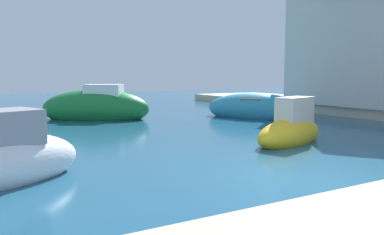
{
  "coord_description": "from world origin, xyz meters",
  "views": [
    {
      "loc": [
        -5.98,
        -5.57,
        2.08
      ],
      "look_at": [
        1.95,
        8.33,
        0.32
      ],
      "focal_mm": 36.49,
      "sensor_mm": 36.0,
      "label": 1
    }
  ],
  "objects_px": {
    "moored_boat_4": "(291,130)",
    "quayside_tree": "(362,47)",
    "moored_boat_3": "(255,109)",
    "moored_boat_2": "(96,108)"
  },
  "relations": [
    {
      "from": "quayside_tree",
      "to": "moored_boat_4",
      "type": "bearing_deg",
      "value": -151.91
    },
    {
      "from": "moored_boat_3",
      "to": "quayside_tree",
      "type": "xyz_separation_m",
      "value": [
        7.23,
        -0.31,
        3.18
      ]
    },
    {
      "from": "moored_boat_2",
      "to": "moored_boat_4",
      "type": "relative_size",
      "value": 1.58
    },
    {
      "from": "moored_boat_4",
      "to": "quayside_tree",
      "type": "bearing_deg",
      "value": -169.51
    },
    {
      "from": "moored_boat_4",
      "to": "moored_boat_2",
      "type": "bearing_deg",
      "value": -87.87
    },
    {
      "from": "moored_boat_4",
      "to": "quayside_tree",
      "type": "xyz_separation_m",
      "value": [
        10.73,
        5.72,
        3.22
      ]
    },
    {
      "from": "quayside_tree",
      "to": "moored_boat_2",
      "type": "bearing_deg",
      "value": 165.74
    },
    {
      "from": "moored_boat_2",
      "to": "moored_boat_4",
      "type": "distance_m",
      "value": 9.88
    },
    {
      "from": "moored_boat_4",
      "to": "moored_boat_3",
      "type": "bearing_deg",
      "value": -137.65
    },
    {
      "from": "moored_boat_3",
      "to": "quayside_tree",
      "type": "bearing_deg",
      "value": -121.43
    }
  ]
}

